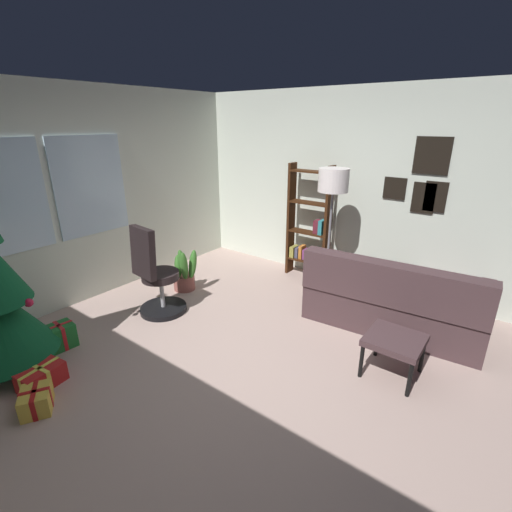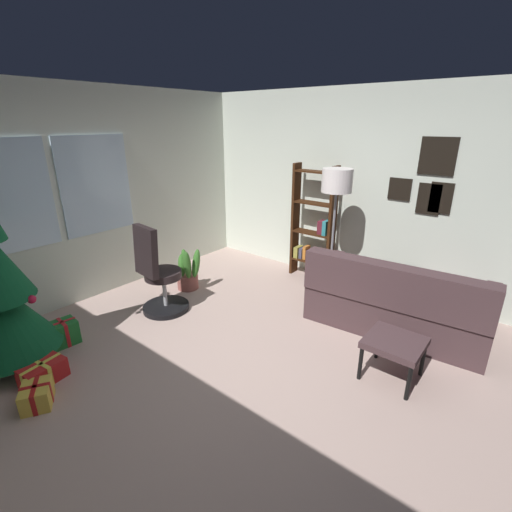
# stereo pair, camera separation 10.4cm
# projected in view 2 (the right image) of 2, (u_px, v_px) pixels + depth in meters

# --- Properties ---
(ground_plane) EXTENTS (4.92, 5.16, 0.10)m
(ground_plane) POSITION_uv_depth(u_px,v_px,m) (248.00, 372.00, 3.46)
(ground_plane) COLOR tan
(wall_back_with_windows) EXTENTS (4.92, 0.12, 2.63)m
(wall_back_with_windows) POSITION_uv_depth(u_px,v_px,m) (84.00, 196.00, 4.51)
(wall_back_with_windows) COLOR silver
(wall_back_with_windows) RESTS_ON ground_plane
(wall_right_with_frames) EXTENTS (0.12, 5.16, 2.63)m
(wall_right_with_frames) POSITION_uv_depth(u_px,v_px,m) (369.00, 192.00, 4.81)
(wall_right_with_frames) COLOR silver
(wall_right_with_frames) RESTS_ON ground_plane
(couch) EXTENTS (1.80, 1.92, 0.85)m
(couch) POSITION_uv_depth(u_px,v_px,m) (411.00, 301.00, 4.09)
(couch) COLOR #453033
(couch) RESTS_ON ground_plane
(footstool) EXTENTS (0.46, 0.48, 0.39)m
(footstool) POSITION_uv_depth(u_px,v_px,m) (394.00, 345.00, 3.21)
(footstool) COLOR #453033
(footstool) RESTS_ON ground_plane
(gift_box_red) EXTENTS (0.38, 0.28, 0.19)m
(gift_box_red) POSITION_uv_depth(u_px,v_px,m) (43.00, 372.00, 3.24)
(gift_box_red) COLOR red
(gift_box_red) RESTS_ON ground_plane
(gift_box_green) EXTENTS (0.27, 0.24, 0.26)m
(gift_box_green) POSITION_uv_depth(u_px,v_px,m) (64.00, 333.00, 3.79)
(gift_box_green) COLOR #1E722D
(gift_box_green) RESTS_ON ground_plane
(gift_box_gold) EXTENTS (0.32, 0.34, 0.19)m
(gift_box_gold) POSITION_uv_depth(u_px,v_px,m) (37.00, 396.00, 2.97)
(gift_box_gold) COLOR gold
(gift_box_gold) RESTS_ON ground_plane
(office_chair) EXTENTS (0.56, 0.56, 1.10)m
(office_chair) POSITION_uv_depth(u_px,v_px,m) (159.00, 279.00, 4.32)
(office_chair) COLOR black
(office_chair) RESTS_ON ground_plane
(bookshelf) EXTENTS (0.18, 0.64, 1.65)m
(bookshelf) POSITION_uv_depth(u_px,v_px,m) (314.00, 230.00, 5.21)
(bookshelf) COLOR #351C0C
(bookshelf) RESTS_ON ground_plane
(floor_lamp) EXTENTS (0.37, 0.37, 1.67)m
(floor_lamp) POSITION_uv_depth(u_px,v_px,m) (336.00, 190.00, 4.37)
(floor_lamp) COLOR slate
(floor_lamp) RESTS_ON ground_plane
(potted_plant) EXTENTS (0.36, 0.39, 0.63)m
(potted_plant) POSITION_uv_depth(u_px,v_px,m) (188.00, 273.00, 4.96)
(potted_plant) COLOR #915048
(potted_plant) RESTS_ON ground_plane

